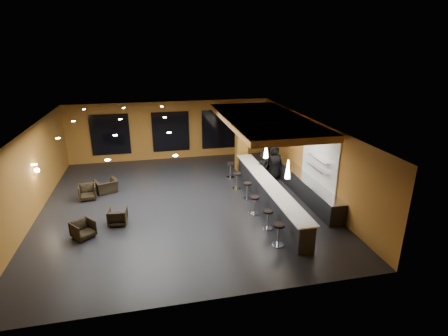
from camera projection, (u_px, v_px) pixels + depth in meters
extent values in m
cube|color=black|center=(183.00, 203.00, 15.67)|extent=(12.00, 13.00, 0.10)
cube|color=black|center=(179.00, 124.00, 14.46)|extent=(12.00, 13.00, 0.10)
cube|color=#986122|center=(171.00, 130.00, 21.09)|extent=(12.00, 0.10, 3.50)
cube|color=#986122|center=(206.00, 247.00, 9.04)|extent=(12.00, 0.10, 3.50)
cube|color=#986122|center=(29.00, 176.00, 13.86)|extent=(0.10, 13.00, 3.50)
cube|color=#986122|center=(311.00, 156.00, 16.27)|extent=(0.10, 13.00, 3.50)
cube|color=#B27134|center=(264.00, 120.00, 16.24)|extent=(3.60, 8.00, 0.28)
cube|color=black|center=(110.00, 135.00, 20.31)|extent=(2.20, 0.06, 2.40)
cube|color=black|center=(171.00, 132.00, 21.01)|extent=(2.20, 0.06, 2.40)
cube|color=black|center=(220.00, 129.00, 21.61)|extent=(2.20, 0.06, 2.40)
cube|color=white|center=(320.00, 158.00, 15.25)|extent=(0.06, 3.20, 2.40)
cube|color=black|center=(268.00, 194.00, 15.29)|extent=(0.60, 8.00, 1.00)
cube|color=white|center=(268.00, 183.00, 15.12)|extent=(0.78, 8.10, 0.05)
cube|color=black|center=(305.00, 187.00, 16.18)|extent=(0.70, 6.00, 0.86)
cube|color=silver|center=(306.00, 178.00, 16.02)|extent=(0.72, 6.00, 0.03)
cube|color=silver|center=(318.00, 168.00, 15.17)|extent=(0.30, 1.50, 0.03)
cube|color=silver|center=(319.00, 158.00, 15.02)|extent=(0.30, 1.50, 0.03)
cube|color=#9F6D23|center=(241.00, 139.00, 19.10)|extent=(0.60, 0.60, 3.50)
sphere|color=#FFE5B2|center=(37.00, 170.00, 14.34)|extent=(0.22, 0.22, 0.22)
cone|color=white|center=(288.00, 169.00, 12.83)|extent=(0.20, 0.20, 0.70)
cone|color=white|center=(266.00, 150.00, 15.13)|extent=(0.20, 0.20, 0.70)
cone|color=white|center=(250.00, 136.00, 17.43)|extent=(0.20, 0.20, 0.70)
imported|color=black|center=(263.00, 169.00, 17.41)|extent=(0.66, 0.51, 1.62)
imported|color=black|center=(268.00, 159.00, 18.54)|extent=(0.98, 0.81, 1.88)
imported|color=black|center=(274.00, 162.00, 17.94)|extent=(0.96, 0.66, 1.88)
imported|color=black|center=(83.00, 229.00, 12.71)|extent=(1.00, 1.00, 0.65)
imported|color=black|center=(118.00, 216.00, 13.67)|extent=(0.76, 0.77, 0.65)
imported|color=black|center=(88.00, 192.00, 15.86)|extent=(0.83, 0.85, 0.69)
imported|color=black|center=(106.00, 186.00, 16.59)|extent=(1.20, 1.13, 0.62)
cylinder|color=silver|center=(278.00, 245.00, 12.31)|extent=(0.42, 0.42, 0.03)
cylinder|color=silver|center=(278.00, 235.00, 12.19)|extent=(0.07, 0.07, 0.74)
cylinder|color=black|center=(279.00, 225.00, 12.05)|extent=(0.40, 0.40, 0.08)
cylinder|color=silver|center=(267.00, 228.00, 13.42)|extent=(0.39, 0.39, 0.03)
cylinder|color=silver|center=(268.00, 220.00, 13.31)|extent=(0.07, 0.07, 0.68)
cylinder|color=black|center=(268.00, 211.00, 13.18)|extent=(0.37, 0.37, 0.08)
cylinder|color=silver|center=(254.00, 214.00, 14.57)|extent=(0.40, 0.40, 0.03)
cylinder|color=silver|center=(255.00, 206.00, 14.45)|extent=(0.07, 0.07, 0.70)
cylinder|color=black|center=(255.00, 197.00, 14.32)|extent=(0.38, 0.38, 0.08)
cylinder|color=silver|center=(247.00, 198.00, 16.00)|extent=(0.40, 0.40, 0.03)
cylinder|color=silver|center=(247.00, 191.00, 15.88)|extent=(0.07, 0.07, 0.70)
cylinder|color=black|center=(248.00, 184.00, 15.75)|extent=(0.38, 0.38, 0.08)
cylinder|color=silver|center=(237.00, 188.00, 17.09)|extent=(0.42, 0.42, 0.03)
cylinder|color=silver|center=(237.00, 181.00, 16.96)|extent=(0.07, 0.07, 0.73)
cylinder|color=black|center=(237.00, 174.00, 16.83)|extent=(0.40, 0.40, 0.08)
cylinder|color=silver|center=(230.00, 177.00, 18.53)|extent=(0.42, 0.42, 0.03)
cylinder|color=silver|center=(230.00, 171.00, 18.40)|extent=(0.07, 0.07, 0.73)
cylinder|color=black|center=(231.00, 164.00, 18.27)|extent=(0.40, 0.40, 0.08)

